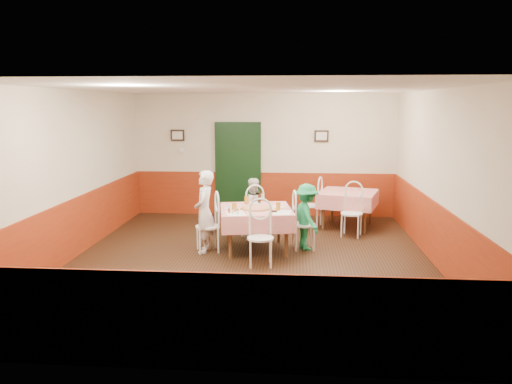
# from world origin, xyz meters

# --- Properties ---
(floor) EXTENTS (7.00, 7.00, 0.00)m
(floor) POSITION_xyz_m (0.00, 0.00, 0.00)
(floor) COLOR black
(floor) RESTS_ON ground
(ceiling) EXTENTS (7.00, 7.00, 0.00)m
(ceiling) POSITION_xyz_m (0.00, 0.00, 2.80)
(ceiling) COLOR white
(ceiling) RESTS_ON back_wall
(back_wall) EXTENTS (6.00, 0.10, 2.80)m
(back_wall) POSITION_xyz_m (0.00, 3.50, 1.40)
(back_wall) COLOR beige
(back_wall) RESTS_ON ground
(front_wall) EXTENTS (6.00, 0.10, 2.80)m
(front_wall) POSITION_xyz_m (0.00, -3.50, 1.40)
(front_wall) COLOR beige
(front_wall) RESTS_ON ground
(left_wall) EXTENTS (0.10, 7.00, 2.80)m
(left_wall) POSITION_xyz_m (-3.00, 0.00, 1.40)
(left_wall) COLOR beige
(left_wall) RESTS_ON ground
(right_wall) EXTENTS (0.10, 7.00, 2.80)m
(right_wall) POSITION_xyz_m (3.00, 0.00, 1.40)
(right_wall) COLOR beige
(right_wall) RESTS_ON ground
(wainscot_back) EXTENTS (6.00, 0.03, 1.00)m
(wainscot_back) POSITION_xyz_m (0.00, 3.48, 0.50)
(wainscot_back) COLOR maroon
(wainscot_back) RESTS_ON ground
(wainscot_front) EXTENTS (6.00, 0.03, 1.00)m
(wainscot_front) POSITION_xyz_m (0.00, -3.48, 0.50)
(wainscot_front) COLOR maroon
(wainscot_front) RESTS_ON ground
(wainscot_left) EXTENTS (0.03, 7.00, 1.00)m
(wainscot_left) POSITION_xyz_m (-2.98, 0.00, 0.50)
(wainscot_left) COLOR maroon
(wainscot_left) RESTS_ON ground
(wainscot_right) EXTENTS (0.03, 7.00, 1.00)m
(wainscot_right) POSITION_xyz_m (2.98, 0.00, 0.50)
(wainscot_right) COLOR maroon
(wainscot_right) RESTS_ON ground
(door) EXTENTS (0.96, 0.06, 2.10)m
(door) POSITION_xyz_m (-0.60, 3.45, 1.05)
(door) COLOR black
(door) RESTS_ON ground
(picture_left) EXTENTS (0.32, 0.03, 0.26)m
(picture_left) POSITION_xyz_m (-2.00, 3.45, 1.85)
(picture_left) COLOR black
(picture_left) RESTS_ON back_wall
(picture_right) EXTENTS (0.32, 0.03, 0.26)m
(picture_right) POSITION_xyz_m (1.30, 3.45, 1.85)
(picture_right) COLOR black
(picture_right) RESTS_ON back_wall
(thermostat) EXTENTS (0.10, 0.03, 0.10)m
(thermostat) POSITION_xyz_m (-1.90, 3.45, 1.50)
(thermostat) COLOR white
(thermostat) RESTS_ON back_wall
(main_table) EXTENTS (1.40, 1.40, 0.77)m
(main_table) POSITION_xyz_m (0.04, 0.60, 0.38)
(main_table) COLOR red
(main_table) RESTS_ON ground
(second_table) EXTENTS (1.39, 1.39, 0.77)m
(second_table) POSITION_xyz_m (1.83, 2.46, 0.38)
(second_table) COLOR red
(second_table) RESTS_ON ground
(chair_left) EXTENTS (0.53, 0.53, 0.90)m
(chair_left) POSITION_xyz_m (-0.80, 0.46, 0.45)
(chair_left) COLOR white
(chair_left) RESTS_ON ground
(chair_right) EXTENTS (0.48, 0.48, 0.90)m
(chair_right) POSITION_xyz_m (0.88, 0.74, 0.45)
(chair_right) COLOR white
(chair_right) RESTS_ON ground
(chair_far) EXTENTS (0.55, 0.55, 0.90)m
(chair_far) POSITION_xyz_m (-0.10, 1.44, 0.45)
(chair_far) COLOR white
(chair_far) RESTS_ON ground
(chair_near) EXTENTS (0.46, 0.46, 0.90)m
(chair_near) POSITION_xyz_m (0.18, -0.24, 0.45)
(chair_near) COLOR white
(chair_near) RESTS_ON ground
(chair_second_a) EXTENTS (0.52, 0.52, 0.90)m
(chair_second_a) POSITION_xyz_m (1.08, 2.46, 0.45)
(chair_second_a) COLOR white
(chair_second_a) RESTS_ON ground
(chair_second_b) EXTENTS (0.52, 0.52, 0.90)m
(chair_second_b) POSITION_xyz_m (1.83, 1.71, 0.45)
(chair_second_b) COLOR white
(chair_second_b) RESTS_ON ground
(pizza) EXTENTS (0.58, 0.58, 0.03)m
(pizza) POSITION_xyz_m (0.04, 0.56, 0.78)
(pizza) COLOR #B74723
(pizza) RESTS_ON main_table
(plate_left) EXTENTS (0.29, 0.29, 0.01)m
(plate_left) POSITION_xyz_m (-0.39, 0.54, 0.77)
(plate_left) COLOR white
(plate_left) RESTS_ON main_table
(plate_right) EXTENTS (0.29, 0.29, 0.01)m
(plate_right) POSITION_xyz_m (0.43, 0.69, 0.77)
(plate_right) COLOR white
(plate_right) RESTS_ON main_table
(plate_far) EXTENTS (0.29, 0.29, 0.01)m
(plate_far) POSITION_xyz_m (-0.01, 1.01, 0.77)
(plate_far) COLOR white
(plate_far) RESTS_ON main_table
(glass_a) EXTENTS (0.09, 0.09, 0.15)m
(glass_a) POSITION_xyz_m (-0.30, 0.29, 0.83)
(glass_a) COLOR #BF7219
(glass_a) RESTS_ON main_table
(glass_b) EXTENTS (0.09, 0.09, 0.14)m
(glass_b) POSITION_xyz_m (0.43, 0.45, 0.83)
(glass_b) COLOR #BF7219
(glass_b) RESTS_ON main_table
(glass_c) EXTENTS (0.09, 0.09, 0.14)m
(glass_c) POSITION_xyz_m (-0.16, 0.97, 0.83)
(glass_c) COLOR #BF7219
(glass_c) RESTS_ON main_table
(beer_bottle) EXTENTS (0.07, 0.07, 0.21)m
(beer_bottle) POSITION_xyz_m (0.07, 1.02, 0.87)
(beer_bottle) COLOR #381C0A
(beer_bottle) RESTS_ON main_table
(shaker_a) EXTENTS (0.04, 0.04, 0.09)m
(shaker_a) POSITION_xyz_m (-0.30, 0.11, 0.81)
(shaker_a) COLOR silver
(shaker_a) RESTS_ON main_table
(shaker_b) EXTENTS (0.04, 0.04, 0.09)m
(shaker_b) POSITION_xyz_m (-0.22, 0.10, 0.81)
(shaker_b) COLOR silver
(shaker_b) RESTS_ON main_table
(shaker_c) EXTENTS (0.04, 0.04, 0.09)m
(shaker_c) POSITION_xyz_m (-0.38, 0.18, 0.81)
(shaker_c) COLOR #B23319
(shaker_c) RESTS_ON main_table
(menu_left) EXTENTS (0.41, 0.47, 0.00)m
(menu_left) POSITION_xyz_m (-0.27, 0.15, 0.76)
(menu_left) COLOR white
(menu_left) RESTS_ON main_table
(menu_right) EXTENTS (0.32, 0.41, 0.00)m
(menu_right) POSITION_xyz_m (0.50, 0.29, 0.76)
(menu_right) COLOR white
(menu_right) RESTS_ON main_table
(wallet) EXTENTS (0.12, 0.11, 0.02)m
(wallet) POSITION_xyz_m (0.36, 0.33, 0.77)
(wallet) COLOR black
(wallet) RESTS_ON main_table
(diner_left) EXTENTS (0.34, 0.52, 1.43)m
(diner_left) POSITION_xyz_m (-0.85, 0.46, 0.72)
(diner_left) COLOR gray
(diner_left) RESTS_ON ground
(diner_far) EXTENTS (0.68, 0.60, 1.16)m
(diner_far) POSITION_xyz_m (-0.10, 1.49, 0.58)
(diner_far) COLOR gray
(diner_far) RESTS_ON ground
(diner_right) EXTENTS (0.69, 0.87, 1.18)m
(diner_right) POSITION_xyz_m (0.93, 0.75, 0.59)
(diner_right) COLOR gray
(diner_right) RESTS_ON ground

